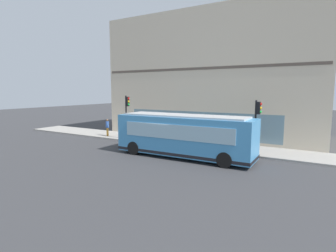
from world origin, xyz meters
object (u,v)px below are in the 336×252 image
Objects in this scene: city_bus_nearside at (184,136)px; traffic_light_near_corner at (257,117)px; pedestrian_near_building_entrance at (184,130)px; pedestrian_by_light_pole at (247,136)px; newspaper_vending_box at (202,141)px; pedestrian_walking_along_curb at (107,126)px; fire_hydrant at (246,146)px; pedestrian_near_hydrant at (143,128)px; traffic_light_down_block at (127,109)px.

city_bus_nearside is 5.53m from traffic_light_near_corner.
city_bus_nearside is 6.23m from pedestrian_near_building_entrance.
traffic_light_near_corner reaches higher than city_bus_nearside.
newspaper_vending_box is at bearing 113.33° from pedestrian_by_light_pole.
pedestrian_near_building_entrance is 0.92× the size of pedestrian_walking_along_curb.
fire_hydrant is 0.43× the size of pedestrian_walking_along_curb.
pedestrian_near_hydrant is 3.84m from pedestrian_walking_along_curb.
pedestrian_walking_along_curb is 10.56m from newspaper_vending_box.
pedestrian_near_hydrant is at bearing -33.06° from traffic_light_down_block.
traffic_light_down_block reaches higher than pedestrian_walking_along_curb.
fire_hydrant is 1.32m from pedestrian_by_light_pole.
pedestrian_by_light_pole reaches higher than pedestrian_near_building_entrance.
pedestrian_near_building_entrance reaches higher than newspaper_vending_box.
traffic_light_near_corner is (3.13, -4.36, 1.33)m from city_bus_nearside.
pedestrian_walking_along_curb is 1.91× the size of newspaper_vending_box.
pedestrian_by_light_pole is (1.69, -11.02, -1.90)m from traffic_light_down_block.
traffic_light_down_block reaches higher than pedestrian_near_hydrant.
traffic_light_near_corner is at bearing -108.09° from pedestrian_near_building_entrance.
pedestrian_near_hydrant is at bearing 83.06° from traffic_light_near_corner.
traffic_light_near_corner is at bearing -96.94° from pedestrian_near_hydrant.
traffic_light_down_block is 4.60× the size of newspaper_vending_box.
city_bus_nearside is 11.20× the size of newspaper_vending_box.
pedestrian_near_hydrant is at bearing 85.69° from fire_hydrant.
pedestrian_near_building_entrance is (1.77, 6.33, 0.54)m from fire_hydrant.
city_bus_nearside is at bearing 146.26° from pedestrian_by_light_pole.
pedestrian_near_building_entrance is 0.92× the size of pedestrian_by_light_pole.
pedestrian_walking_along_curb is (-2.05, 7.72, 0.09)m from pedestrian_near_building_entrance.
city_bus_nearside is 3.57m from newspaper_vending_box.
newspaper_vending_box reaches higher than fire_hydrant.
pedestrian_by_light_pole is (-0.63, -6.13, 0.09)m from pedestrian_near_building_entrance.
pedestrian_walking_along_curb is (-1.06, 3.70, 0.02)m from pedestrian_near_hydrant.
traffic_light_near_corner is 2.29× the size of pedestrian_by_light_pole.
pedestrian_by_light_pole is 1.00× the size of pedestrian_walking_along_curb.
traffic_light_down_block is 3.42m from pedestrian_walking_along_curb.
pedestrian_by_light_pole is (1.74, 1.11, -1.75)m from traffic_light_near_corner.
city_bus_nearside is at bearing 125.71° from traffic_light_near_corner.
pedestrian_near_building_entrance is 3.52m from newspaper_vending_box.
newspaper_vending_box is at bearing 85.99° from traffic_light_near_corner.
newspaper_vending_box is (0.26, -7.71, -2.43)m from traffic_light_down_block.
traffic_light_near_corner is at bearing -94.01° from newspaper_vending_box.
traffic_light_near_corner is 11.48m from pedestrian_near_hydrant.
newspaper_vending_box is (-0.00, -10.54, -0.54)m from pedestrian_walking_along_curb.
pedestrian_walking_along_curb reaches higher than pedestrian_near_building_entrance.
traffic_light_down_block is 2.42× the size of pedestrian_by_light_pole.
pedestrian_near_building_entrance is (2.36, 7.24, -1.84)m from traffic_light_near_corner.
traffic_light_near_corner is 5.31× the size of fire_hydrant.
newspaper_vending_box is at bearing -126.04° from pedestrian_near_building_entrance.
traffic_light_down_block is at bearing 67.69° from city_bus_nearside.
pedestrian_by_light_pole is (1.15, 0.20, 0.62)m from fire_hydrant.
newspaper_vending_box is (-0.28, 3.50, 0.09)m from fire_hydrant.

